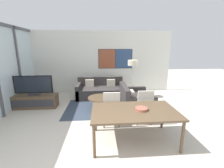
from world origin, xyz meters
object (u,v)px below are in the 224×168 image
tv_console (35,101)px  dining_chair_left (111,107)px  sofa_side (134,101)px  dining_table (134,113)px  fruit_bowl (141,109)px  floor_lamp (133,65)px  television (33,85)px  sofa_main (101,91)px  coffee_table (101,100)px  dining_chair_centre (144,105)px

tv_console → dining_chair_left: (2.57, -1.48, 0.30)m
sofa_side → dining_table: bearing=167.2°
dining_chair_left → fruit_bowl: (0.60, -0.71, 0.24)m
dining_table → dining_chair_left: (-0.45, 0.71, -0.15)m
fruit_bowl → dining_chair_left: bearing=130.4°
dining_table → floor_lamp: (0.60, 3.04, 0.69)m
television → floor_lamp: floor_lamp is taller
tv_console → sofa_main: bearing=24.0°
television → coffee_table: (2.29, -0.26, -0.50)m
dining_table → dining_chair_centre: bearing=60.0°
tv_console → dining_chair_centre: 3.76m
coffee_table → fruit_bowl: fruit_bowl is taller
fruit_bowl → tv_console: bearing=145.4°
sofa_side → dining_table: 1.94m
dining_chair_left → sofa_side: bearing=52.7°
coffee_table → floor_lamp: 2.03m
sofa_main → television: bearing=-156.0°
sofa_side → fruit_bowl: (-0.27, -1.86, 0.50)m
tv_console → dining_chair_left: bearing=-29.9°
tv_console → floor_lamp: 3.89m
sofa_main → fruit_bowl: size_ratio=7.18×
television → dining_chair_left: 2.98m
television → fruit_bowl: (3.17, -2.19, -0.03)m
sofa_main → fruit_bowl: (0.88, -3.21, 0.50)m
tv_console → fruit_bowl: 3.90m
dining_chair_centre → floor_lamp: (0.15, 2.26, 0.84)m
sofa_main → tv_console: bearing=-156.0°
sofa_side → dining_chair_left: 1.46m
sofa_main → sofa_side: (1.15, -1.36, 0.00)m
sofa_main → sofa_side: 1.78m
television → coffee_table: bearing=-6.5°
tv_console → dining_chair_centre: (3.47, -1.41, 0.30)m
television → dining_chair_left: television is taller
sofa_side → dining_chair_centre: 1.11m
tv_console → sofa_side: 3.46m
fruit_bowl → dining_table: bearing=179.1°
television → tv_console: bearing=-90.0°
coffee_table → floor_lamp: (1.33, 1.11, 1.07)m
dining_chair_left → floor_lamp: size_ratio=0.62×
dining_table → television: bearing=144.1°
sofa_main → sofa_side: size_ratio=1.44×
dining_chair_left → dining_chair_centre: bearing=4.5°
sofa_side → dining_chair_centre: dining_chair_centre is taller
dining_chair_centre → floor_lamp: bearing=86.2°
television → dining_chair_left: (2.57, -1.48, -0.27)m
sofa_side → dining_chair_left: dining_chair_left is taller
tv_console → dining_table: dining_table is taller
coffee_table → floor_lamp: bearing=39.9°
tv_console → dining_table: bearing=-35.9°
coffee_table → floor_lamp: floor_lamp is taller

